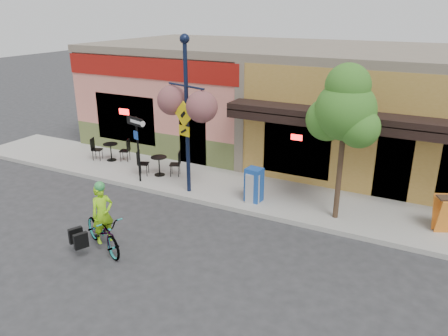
% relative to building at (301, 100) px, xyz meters
% --- Properties ---
extents(ground, '(90.00, 90.00, 0.00)m').
position_rel_building_xyz_m(ground, '(0.00, -7.50, -2.25)').
color(ground, '#2D2D30').
rests_on(ground, ground).
extents(sidewalk, '(24.00, 3.00, 0.15)m').
position_rel_building_xyz_m(sidewalk, '(0.00, -5.50, -2.17)').
color(sidewalk, '#9E9B93').
rests_on(sidewalk, ground).
extents(curb, '(24.00, 0.12, 0.15)m').
position_rel_building_xyz_m(curb, '(0.00, -6.95, -2.17)').
color(curb, '#A8A59E').
rests_on(curb, ground).
extents(building, '(18.20, 8.20, 4.50)m').
position_rel_building_xyz_m(building, '(0.00, 0.00, 0.00)').
color(building, '#D77A6A').
rests_on(building, ground).
extents(bicycle, '(2.05, 1.43, 1.02)m').
position_rel_building_xyz_m(bicycle, '(-1.83, -10.56, -1.74)').
color(bicycle, '#9A1B0E').
rests_on(bicycle, ground).
extents(cyclist_rider, '(0.58, 0.68, 1.57)m').
position_rel_building_xyz_m(cyclist_rider, '(-1.78, -10.56, -1.47)').
color(cyclist_rider, '#90DD17').
rests_on(cyclist_rider, ground).
extents(lamp_post, '(1.76, 1.10, 5.12)m').
position_rel_building_xyz_m(lamp_post, '(-1.70, -6.52, 0.46)').
color(lamp_post, '#111A35').
rests_on(lamp_post, sidewalk).
extents(one_way_sign, '(0.92, 0.44, 2.35)m').
position_rel_building_xyz_m(one_way_sign, '(-3.71, -6.57, -0.93)').
color(one_way_sign, black).
rests_on(one_way_sign, sidewalk).
extents(cafe_set_left, '(1.71, 1.26, 0.92)m').
position_rel_building_xyz_m(cafe_set_left, '(-6.13, -5.31, -1.64)').
color(cafe_set_left, black).
rests_on(cafe_set_left, sidewalk).
extents(cafe_set_right, '(1.74, 1.34, 0.94)m').
position_rel_building_xyz_m(cafe_set_right, '(-3.44, -5.78, -1.63)').
color(cafe_set_right, black).
rests_on(cafe_set_right, sidewalk).
extents(newspaper_box_blue, '(0.54, 0.50, 1.10)m').
position_rel_building_xyz_m(newspaper_box_blue, '(0.56, -6.24, -1.55)').
color(newspaper_box_blue, '#1A49A1').
rests_on(newspaper_box_blue, sidewalk).
extents(newspaper_box_grey, '(0.55, 0.53, 0.96)m').
position_rel_building_xyz_m(newspaper_box_grey, '(0.55, -6.29, -1.62)').
color(newspaper_box_grey, '#9F9F9F').
rests_on(newspaper_box_grey, sidewalk).
extents(street_tree, '(1.80, 1.80, 4.55)m').
position_rel_building_xyz_m(street_tree, '(3.18, -6.20, 0.17)').
color(street_tree, '#3D7A26').
rests_on(street_tree, sidewalk).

